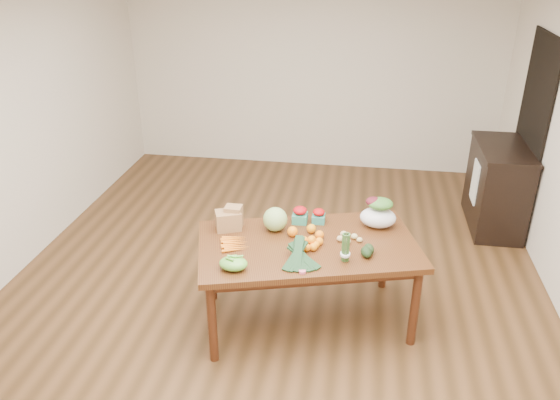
% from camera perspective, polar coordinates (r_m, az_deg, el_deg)
% --- Properties ---
extents(floor, '(6.00, 6.00, 0.00)m').
position_cam_1_polar(floor, '(5.24, -0.41, -8.42)').
color(floor, brown).
rests_on(floor, ground).
extents(room_walls, '(5.02, 6.02, 2.70)m').
position_cam_1_polar(room_walls, '(4.62, -0.47, 5.55)').
color(room_walls, beige).
rests_on(room_walls, floor).
extents(dining_table, '(1.92, 1.40, 0.75)m').
position_cam_1_polar(dining_table, '(4.56, 2.84, -8.60)').
color(dining_table, '#4F2D12').
rests_on(dining_table, floor).
extents(doorway_dark, '(0.02, 1.00, 2.10)m').
position_cam_1_polar(doorway_dark, '(6.42, 24.64, 6.24)').
color(doorway_dark, black).
rests_on(doorway_dark, floor).
extents(cabinet, '(0.52, 1.02, 0.94)m').
position_cam_1_polar(cabinet, '(6.45, 21.73, 1.28)').
color(cabinet, black).
rests_on(cabinet, floor).
extents(dish_towel, '(0.02, 0.28, 0.45)m').
position_cam_1_polar(dish_towel, '(6.29, 19.69, 1.80)').
color(dish_towel, white).
rests_on(dish_towel, cabinet).
extents(paper_bag, '(0.33, 0.30, 0.19)m').
position_cam_1_polar(paper_bag, '(4.54, -5.43, -1.94)').
color(paper_bag, olive).
rests_on(paper_bag, dining_table).
extents(cabbage, '(0.20, 0.20, 0.20)m').
position_cam_1_polar(cabbage, '(4.50, -0.51, -2.03)').
color(cabbage, '#86B166').
rests_on(cabbage, dining_table).
extents(strawberry_basket_a, '(0.15, 0.15, 0.11)m').
position_cam_1_polar(strawberry_basket_a, '(4.64, 2.10, -1.70)').
color(strawberry_basket_a, '#AF0B14').
rests_on(strawberry_basket_a, dining_table).
extents(strawberry_basket_b, '(0.13, 0.13, 0.10)m').
position_cam_1_polar(strawberry_basket_b, '(4.65, 4.05, -1.79)').
color(strawberry_basket_b, '#BC0C0C').
rests_on(strawberry_basket_b, dining_table).
extents(orange_a, '(0.09, 0.09, 0.09)m').
position_cam_1_polar(orange_a, '(4.43, 1.32, -3.31)').
color(orange_a, orange).
rests_on(orange_a, dining_table).
extents(orange_b, '(0.08, 0.08, 0.08)m').
position_cam_1_polar(orange_b, '(4.49, 3.29, -3.00)').
color(orange_b, orange).
rests_on(orange_b, dining_table).
extents(orange_c, '(0.07, 0.07, 0.07)m').
position_cam_1_polar(orange_c, '(4.41, 4.14, -3.65)').
color(orange_c, orange).
rests_on(orange_c, dining_table).
extents(mandarin_cluster, '(0.22, 0.22, 0.10)m').
position_cam_1_polar(mandarin_cluster, '(4.28, 3.27, -4.37)').
color(mandarin_cluster, orange).
rests_on(mandarin_cluster, dining_table).
extents(carrots, '(0.28, 0.29, 0.03)m').
position_cam_1_polar(carrots, '(4.34, -4.72, -4.54)').
color(carrots, orange).
rests_on(carrots, dining_table).
extents(snap_pea_bag, '(0.21, 0.16, 0.10)m').
position_cam_1_polar(snap_pea_bag, '(4.03, -4.90, -6.63)').
color(snap_pea_bag, '#61B73D').
rests_on(snap_pea_bag, dining_table).
extents(kale_bunch, '(0.42, 0.47, 0.16)m').
position_cam_1_polar(kale_bunch, '(4.04, 2.14, -5.89)').
color(kale_bunch, black).
rests_on(kale_bunch, dining_table).
extents(asparagus_bundle, '(0.11, 0.13, 0.26)m').
position_cam_1_polar(asparagus_bundle, '(4.09, 6.87, -4.92)').
color(asparagus_bundle, '#497C39').
rests_on(asparagus_bundle, dining_table).
extents(potato_a, '(0.06, 0.05, 0.05)m').
position_cam_1_polar(potato_a, '(4.40, 6.32, -4.03)').
color(potato_a, tan).
rests_on(potato_a, dining_table).
extents(potato_b, '(0.06, 0.05, 0.05)m').
position_cam_1_polar(potato_b, '(4.37, 7.04, -4.30)').
color(potato_b, tan).
rests_on(potato_b, dining_table).
extents(potato_c, '(0.06, 0.05, 0.05)m').
position_cam_1_polar(potato_c, '(4.44, 7.77, -3.79)').
color(potato_c, '#DACB7D').
rests_on(potato_c, dining_table).
extents(potato_d, '(0.06, 0.05, 0.05)m').
position_cam_1_polar(potato_d, '(4.46, 6.68, -3.55)').
color(potato_d, tan).
rests_on(potato_d, dining_table).
extents(potato_e, '(0.05, 0.04, 0.04)m').
position_cam_1_polar(potato_e, '(4.41, 8.31, -4.13)').
color(potato_e, tan).
rests_on(potato_e, dining_table).
extents(avocado_a, '(0.11, 0.14, 0.08)m').
position_cam_1_polar(avocado_a, '(4.21, 9.00, -5.40)').
color(avocado_a, black).
rests_on(avocado_a, dining_table).
extents(avocado_b, '(0.10, 0.13, 0.07)m').
position_cam_1_polar(avocado_b, '(4.26, 9.28, -5.06)').
color(avocado_b, black).
rests_on(avocado_b, dining_table).
extents(salad_bag, '(0.35, 0.30, 0.23)m').
position_cam_1_polar(salad_bag, '(4.62, 10.23, -1.45)').
color(salad_bag, silver).
rests_on(salad_bag, dining_table).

